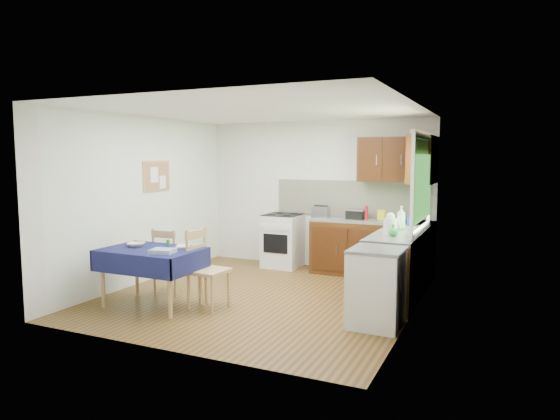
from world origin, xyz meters
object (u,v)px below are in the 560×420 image
at_px(chair_far, 169,259).
at_px(sandwich_press, 356,214).
at_px(dining_table, 151,257).
at_px(chair_near, 205,266).
at_px(kettle, 390,225).
at_px(toaster, 321,212).
at_px(dish_rack, 402,227).

height_order(chair_far, sandwich_press, sandwich_press).
bearing_deg(dining_table, chair_far, 111.77).
xyz_separation_m(dining_table, chair_near, (0.65, 0.24, -0.11)).
xyz_separation_m(chair_near, kettle, (2.07, 1.11, 0.50)).
distance_m(chair_near, kettle, 2.40).
xyz_separation_m(sandwich_press, kettle, (0.86, -1.44, 0.05)).
bearing_deg(toaster, sandwich_press, 1.77).
distance_m(chair_far, dish_rack, 3.26).
xyz_separation_m(chair_far, dish_rack, (2.90, 1.43, 0.44)).
bearing_deg(kettle, toaster, 136.80).
distance_m(toaster, dish_rack, 1.59).
bearing_deg(chair_far, toaster, -128.53).
xyz_separation_m(toaster, dish_rack, (1.43, -0.67, -0.07)).
bearing_deg(chair_far, dining_table, 101.78).
bearing_deg(toaster, chair_far, -133.94).
relative_size(toaster, sandwich_press, 0.99).
relative_size(chair_far, kettle, 3.18).
xyz_separation_m(dining_table, dish_rack, (2.74, 2.00, 0.29)).
xyz_separation_m(chair_far, sandwich_press, (2.02, 2.21, 0.49)).
bearing_deg(kettle, dish_rack, 88.11).
distance_m(dish_rack, kettle, 0.66).
height_order(toaster, kettle, kettle).
bearing_deg(chair_near, kettle, -57.78).
relative_size(chair_far, sandwich_press, 3.29).
bearing_deg(dining_table, sandwich_press, 62.49).
bearing_deg(chair_far, dish_rack, -157.47).
bearing_deg(dish_rack, chair_far, -147.93).
relative_size(chair_far, dish_rack, 2.36).
height_order(dining_table, kettle, kettle).
distance_m(toaster, sandwich_press, 0.57).
bearing_deg(dining_table, kettle, 32.62).
height_order(toaster, dish_rack, toaster).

